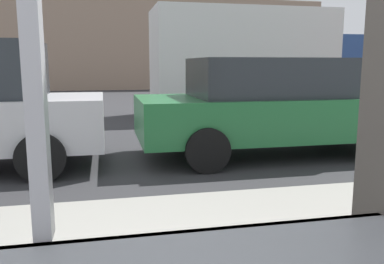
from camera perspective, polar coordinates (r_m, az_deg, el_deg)
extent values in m
plane|color=#2D2D30|center=(9.19, -13.28, -0.08)|extent=(60.00, 60.00, 0.00)
cube|color=#404245|center=(1.21, -20.51, -15.13)|extent=(2.15, 0.02, 0.02)
cube|color=gray|center=(24.98, -13.02, 12.19)|extent=(28.00, 1.20, 5.49)
cylinder|color=black|center=(7.18, -18.76, -0.39)|extent=(0.64, 0.18, 0.64)
cylinder|color=black|center=(5.51, -20.69, -3.40)|extent=(0.64, 0.18, 0.64)
cube|color=#236B38|center=(6.83, 11.95, 2.24)|extent=(4.60, 1.80, 0.66)
cube|color=#282D33|center=(6.71, 10.60, 7.63)|extent=(2.39, 1.58, 0.62)
cylinder|color=black|center=(8.32, 18.31, 0.94)|extent=(0.64, 0.18, 0.64)
cylinder|color=black|center=(7.30, -1.33, 0.28)|extent=(0.64, 0.18, 0.64)
cylinder|color=black|center=(5.58, 2.20, -2.63)|extent=(0.64, 0.18, 0.64)
cube|color=silver|center=(12.16, 7.04, 10.72)|extent=(5.22, 2.20, 2.61)
cube|color=navy|center=(13.66, 20.78, 8.54)|extent=(1.90, 2.10, 1.90)
cylinder|color=black|center=(14.59, 18.31, 4.96)|extent=(0.90, 0.24, 0.90)
cylinder|color=black|center=(12.83, 23.07, 4.12)|extent=(0.90, 0.24, 0.90)
cylinder|color=black|center=(12.98, 1.27, 4.93)|extent=(0.90, 0.24, 0.90)
cylinder|color=black|center=(10.86, 4.00, 4.00)|extent=(0.90, 0.24, 0.90)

